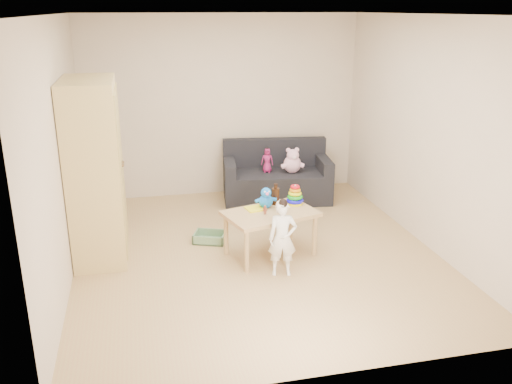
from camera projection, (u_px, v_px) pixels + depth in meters
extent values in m
plane|color=tan|center=(257.00, 253.00, 6.20)|extent=(4.50, 4.50, 0.00)
plane|color=white|center=(257.00, 14.00, 5.36)|extent=(4.50, 4.50, 0.00)
plane|color=beige|center=(223.00, 107.00, 7.86)|extent=(4.00, 0.00, 4.00)
plane|color=beige|center=(329.00, 218.00, 3.71)|extent=(4.00, 0.00, 4.00)
plane|color=beige|center=(60.00, 153.00, 5.37)|extent=(0.00, 4.50, 4.50)
plane|color=beige|center=(427.00, 133.00, 6.20)|extent=(0.00, 4.50, 4.50)
cube|color=#D9BB77|center=(95.00, 170.00, 5.90)|extent=(0.55, 1.09, 1.97)
cube|color=black|center=(277.00, 186.00, 7.86)|extent=(1.60, 0.94, 0.43)
cube|color=tan|center=(270.00, 234.00, 6.08)|extent=(1.12, 0.87, 0.52)
imported|color=white|center=(282.00, 239.00, 5.59)|extent=(0.32, 0.25, 0.79)
imported|color=#A91F64|center=(267.00, 161.00, 7.71)|extent=(0.20, 0.17, 0.34)
cylinder|color=#FFF30D|center=(295.00, 203.00, 6.23)|extent=(0.19, 0.19, 0.02)
cylinder|color=silver|center=(295.00, 194.00, 6.20)|extent=(0.02, 0.02, 0.22)
torus|color=#120EE7|center=(295.00, 200.00, 6.22)|extent=(0.20, 0.20, 0.04)
torus|color=#189F1D|center=(295.00, 197.00, 6.21)|extent=(0.18, 0.18, 0.04)
torus|color=#D3D60B|center=(295.00, 193.00, 6.20)|extent=(0.15, 0.15, 0.04)
torus|color=orange|center=(295.00, 190.00, 6.18)|extent=(0.13, 0.13, 0.04)
torus|color=red|center=(295.00, 187.00, 6.17)|extent=(0.11, 0.11, 0.04)
cylinder|color=black|center=(276.00, 196.00, 6.20)|extent=(0.09, 0.09, 0.19)
cylinder|color=black|center=(276.00, 187.00, 6.16)|extent=(0.04, 0.04, 0.05)
cylinder|color=black|center=(276.00, 184.00, 6.15)|extent=(0.05, 0.05, 0.02)
cube|color=#FEF21A|center=(255.00, 209.00, 6.07)|extent=(0.23, 0.23, 0.01)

